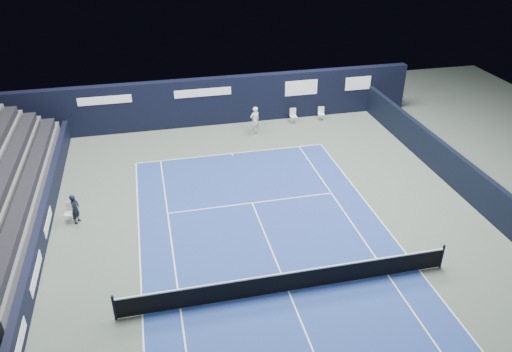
{
  "coord_description": "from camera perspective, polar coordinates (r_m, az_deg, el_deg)",
  "views": [
    {
      "loc": [
        -4.43,
        -13.74,
        13.23
      ],
      "look_at": [
        0.28,
        6.75,
        1.3
      ],
      "focal_mm": 35.0,
      "sensor_mm": 36.0,
      "label": 1
    }
  ],
  "objects": [
    {
      "name": "ground",
      "position": [
        21.03,
        2.19,
        -9.43
      ],
      "size": [
        48.0,
        48.0,
        0.0
      ],
      "primitive_type": "plane",
      "color": "#49574E",
      "rests_on": "ground"
    },
    {
      "name": "court_surface",
      "position": [
        19.58,
        3.73,
        -13.0
      ],
      "size": [
        10.97,
        23.77,
        0.01
      ],
      "primitive_type": "cube",
      "color": "navy",
      "rests_on": "ground"
    },
    {
      "name": "enclosure_wall_right",
      "position": [
        27.65,
        21.5,
        0.87
      ],
      "size": [
        0.3,
        22.0,
        1.8
      ],
      "primitive_type": "cube",
      "color": "black",
      "rests_on": "ground"
    },
    {
      "name": "folding_chair_back_a",
      "position": [
        33.18,
        4.26,
        7.19
      ],
      "size": [
        0.43,
        0.46,
        0.96
      ],
      "rotation": [
        0.0,
        0.0,
        0.03
      ],
      "color": "silver",
      "rests_on": "ground"
    },
    {
      "name": "folding_chair_back_b",
      "position": [
        33.78,
        7.46,
        7.21
      ],
      "size": [
        0.47,
        0.46,
        0.91
      ],
      "rotation": [
        0.0,
        0.0,
        -0.22
      ],
      "color": "silver",
      "rests_on": "ground"
    },
    {
      "name": "line_judge_chair",
      "position": [
        24.49,
        -20.51,
        -3.76
      ],
      "size": [
        0.52,
        0.51,
        0.94
      ],
      "rotation": [
        0.0,
        0.0,
        -0.32
      ],
      "color": "white",
      "rests_on": "ground"
    },
    {
      "name": "line_judge",
      "position": [
        24.19,
        -19.96,
        -3.56
      ],
      "size": [
        0.52,
        0.62,
        1.45
      ],
      "primitive_type": "imported",
      "rotation": [
        0.0,
        0.0,
        1.19
      ],
      "color": "black",
      "rests_on": "ground"
    },
    {
      "name": "court_markings",
      "position": [
        19.58,
        3.73,
        -12.99
      ],
      "size": [
        11.03,
        23.83,
        0.0
      ],
      "color": "white",
      "rests_on": "court_surface"
    },
    {
      "name": "tennis_net",
      "position": [
        19.24,
        3.78,
        -11.89
      ],
      "size": [
        12.9,
        0.1,
        1.1
      ],
      "color": "black",
      "rests_on": "ground"
    },
    {
      "name": "back_sponsor_wall",
      "position": [
        32.72,
        -4.33,
        8.58
      ],
      "size": [
        26.0,
        0.63,
        3.1
      ],
      "color": "black",
      "rests_on": "ground"
    },
    {
      "name": "side_barrier_left",
      "position": [
        23.96,
        -23.07,
        -4.94
      ],
      "size": [
        0.33,
        22.0,
        1.2
      ],
      "color": "black",
      "rests_on": "ground"
    },
    {
      "name": "tennis_player",
      "position": [
        31.33,
        -0.14,
        6.39
      ],
      "size": [
        0.76,
        0.92,
        1.78
      ],
      "color": "white",
      "rests_on": "ground"
    }
  ]
}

